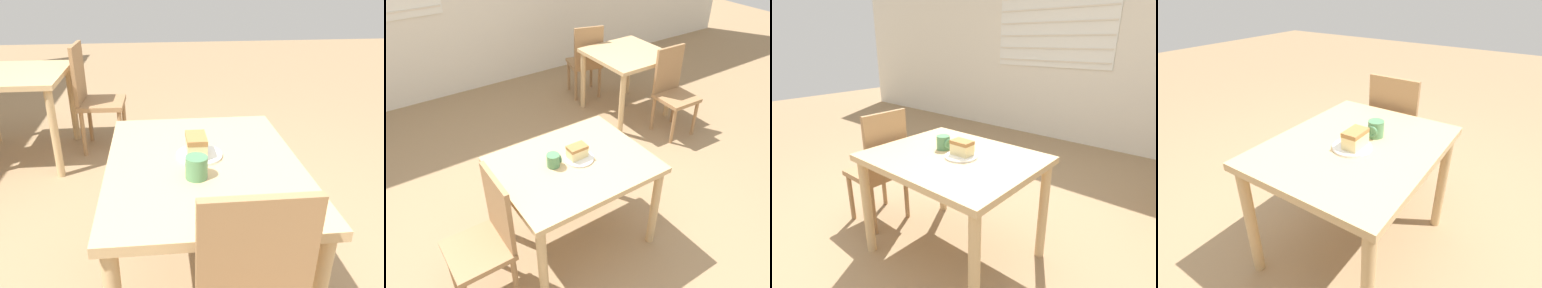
# 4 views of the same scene
# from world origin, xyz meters

# --- Properties ---
(dining_table_near) EXTENTS (1.02, 0.82, 0.72)m
(dining_table_near) POSITION_xyz_m (0.04, 0.11, 0.62)
(dining_table_near) COLOR tan
(dining_table_near) RESTS_ON ground_plane
(dining_table_far) EXTENTS (0.80, 0.82, 0.74)m
(dining_table_far) POSITION_xyz_m (1.62, 1.42, 0.62)
(dining_table_far) COLOR tan
(dining_table_far) RESTS_ON ground_plane
(chair_far_corner) EXTENTS (0.38, 0.38, 0.92)m
(chair_far_corner) POSITION_xyz_m (1.76, 0.84, 0.49)
(chair_far_corner) COLOR #9E754C
(chair_far_corner) RESTS_ON ground_plane
(plate) EXTENTS (0.20, 0.20, 0.01)m
(plate) POSITION_xyz_m (0.09, 0.12, 0.73)
(plate) COLOR white
(plate) RESTS_ON dining_table_near
(cake_slice) EXTENTS (0.13, 0.09, 0.09)m
(cake_slice) POSITION_xyz_m (0.09, 0.14, 0.78)
(cake_slice) COLOR beige
(cake_slice) RESTS_ON plate
(coffee_mug) EXTENTS (0.10, 0.09, 0.09)m
(coffee_mug) POSITION_xyz_m (-0.09, 0.16, 0.77)
(coffee_mug) COLOR #4C8456
(coffee_mug) RESTS_ON dining_table_near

